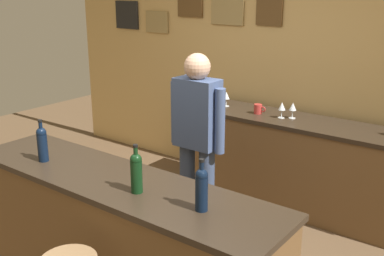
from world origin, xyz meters
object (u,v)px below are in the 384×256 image
at_px(wine_glass_b, 282,107).
at_px(coffee_mug, 258,109).
at_px(wine_bottle_a, 42,143).
at_px(wine_glass_a, 226,96).
at_px(wine_glass_c, 293,107).
at_px(wine_bottle_c, 202,188).
at_px(wine_bottle_b, 136,171).
at_px(bartender, 197,137).

height_order(wine_glass_b, coffee_mug, wine_glass_b).
relative_size(wine_bottle_a, wine_glass_a, 1.97).
distance_m(wine_bottle_a, wine_glass_b, 2.25).
relative_size(wine_glass_a, wine_glass_c, 1.00).
relative_size(wine_bottle_a, wine_bottle_c, 1.00).
bearing_deg(wine_glass_b, wine_bottle_b, -87.96).
distance_m(bartender, wine_bottle_c, 1.24).
distance_m(wine_bottle_b, coffee_mug, 2.10).
xyz_separation_m(wine_bottle_a, wine_glass_c, (0.90, 2.14, -0.05)).
xyz_separation_m(bartender, wine_bottle_b, (0.31, -1.03, 0.12)).
distance_m(bartender, wine_bottle_b, 1.08).
bearing_deg(bartender, wine_glass_a, 111.47).
xyz_separation_m(bartender, coffee_mug, (-0.02, 1.04, 0.01)).
bearing_deg(wine_bottle_a, wine_glass_a, 85.91).
relative_size(wine_bottle_c, wine_glass_b, 1.97).
distance_m(wine_glass_c, coffee_mug, 0.35).
height_order(wine_glass_a, wine_glass_c, same).
bearing_deg(wine_bottle_c, bartender, 127.62).
bearing_deg(wine_bottle_b, coffee_mug, 98.97).
bearing_deg(coffee_mug, wine_glass_b, -0.29).
bearing_deg(wine_glass_c, wine_bottle_c, -78.13).
relative_size(wine_bottle_a, coffee_mug, 2.45).
relative_size(wine_bottle_c, coffee_mug, 2.45).
bearing_deg(coffee_mug, bartender, -88.86).
bearing_deg(wine_glass_c, bartender, -106.32).
distance_m(wine_bottle_b, wine_glass_a, 2.25).
distance_m(wine_bottle_c, wine_glass_b, 2.09).
xyz_separation_m(wine_glass_b, coffee_mug, (-0.25, 0.00, -0.06)).
bearing_deg(wine_glass_c, wine_bottle_a, -112.90).
bearing_deg(wine_glass_b, bartender, -102.57).
xyz_separation_m(wine_glass_a, coffee_mug, (0.41, -0.05, -0.06)).
distance_m(wine_bottle_a, wine_glass_a, 2.15).
bearing_deg(coffee_mug, wine_glass_a, 172.58).
distance_m(wine_glass_a, wine_glass_b, 0.67).
bearing_deg(wine_bottle_a, wine_glass_c, 67.10).
height_order(wine_bottle_a, wine_bottle_c, same).
distance_m(wine_bottle_b, wine_glass_b, 2.07).
bearing_deg(wine_bottle_b, wine_bottle_c, 5.75).
distance_m(bartender, wine_glass_a, 1.18).
relative_size(wine_glass_a, wine_glass_b, 1.00).
xyz_separation_m(wine_bottle_c, wine_glass_a, (-1.19, 2.08, -0.05)).
relative_size(bartender, wine_glass_c, 10.45).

